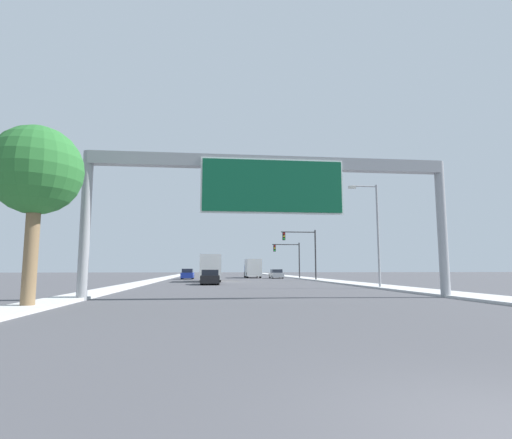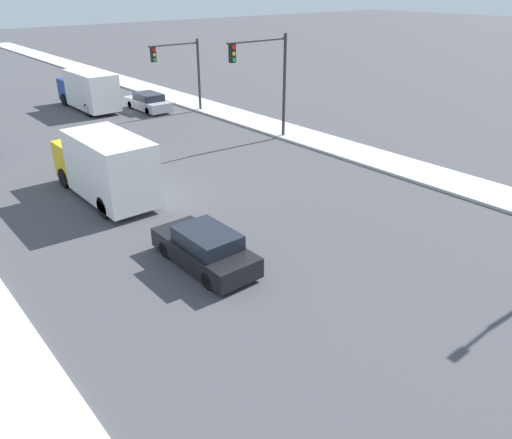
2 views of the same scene
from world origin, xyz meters
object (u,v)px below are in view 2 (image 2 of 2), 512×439
(traffic_light_mid_block, at_px, (183,64))
(car_far_left, at_px, (148,102))
(car_near_center, at_px, (205,248))
(truck_box_secondary, at_px, (105,166))
(traffic_light_near_intersection, at_px, (268,71))
(truck_box_primary, at_px, (89,90))

(traffic_light_mid_block, bearing_deg, car_far_left, 123.07)
(car_near_center, bearing_deg, truck_box_secondary, 90.00)
(car_far_left, bearing_deg, traffic_light_mid_block, -56.93)
(traffic_light_near_intersection, bearing_deg, truck_box_primary, 108.28)
(traffic_light_mid_block, bearing_deg, truck_box_primary, 130.92)
(car_near_center, xyz_separation_m, traffic_light_mid_block, (12.30, 20.64, 3.11))
(car_near_center, bearing_deg, car_far_left, 65.84)
(truck_box_primary, distance_m, traffic_light_near_intersection, 17.22)
(truck_box_secondary, bearing_deg, car_near_center, -90.00)
(truck_box_primary, height_order, traffic_light_near_intersection, traffic_light_near_intersection)
(truck_box_secondary, height_order, traffic_light_mid_block, traffic_light_mid_block)
(car_far_left, relative_size, truck_box_secondary, 0.66)
(car_near_center, relative_size, truck_box_secondary, 0.65)
(truck_box_primary, bearing_deg, traffic_light_near_intersection, -71.72)
(truck_box_primary, height_order, traffic_light_mid_block, traffic_light_mid_block)
(car_far_left, height_order, truck_box_secondary, truck_box_secondary)
(truck_box_secondary, relative_size, traffic_light_mid_block, 1.28)
(traffic_light_near_intersection, distance_m, traffic_light_mid_block, 10.02)
(car_far_left, xyz_separation_m, truck_box_primary, (-3.50, 3.35, 0.91))
(traffic_light_mid_block, bearing_deg, traffic_light_near_intersection, -89.87)
(truck_box_primary, relative_size, traffic_light_near_intersection, 1.12)
(car_far_left, bearing_deg, truck_box_primary, 136.25)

